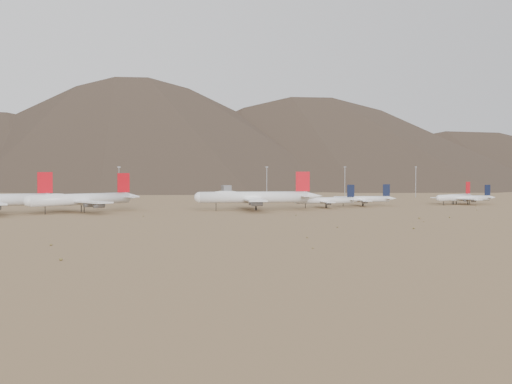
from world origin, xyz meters
name	(u,v)px	position (x,y,z in m)	size (l,w,h in m)	color
ground	(248,213)	(0.00, 0.00, 0.00)	(3000.00, 3000.00, 0.00)	#A07C52
mountain_ridge	(57,94)	(0.00, 900.00, 150.00)	(4400.00, 1000.00, 300.00)	#4A392C
widebody_centre	(81,199)	(-85.47, 38.27, 7.54)	(69.76, 55.90, 21.88)	white
widebody_east	(254,197)	(11.99, 20.45, 7.83)	(74.96, 59.09, 22.71)	white
narrowbody_a	(327,200)	(62.83, 26.06, 4.66)	(43.09, 31.55, 14.37)	white
narrowbody_b	(364,199)	(93.88, 34.10, 4.60)	(42.12, 31.07, 14.18)	white
narrowbody_c	(455,197)	(161.84, 28.14, 4.91)	(43.46, 32.60, 15.12)	white
narrowbody_d	(469,198)	(170.05, 24.21, 4.30)	(40.14, 29.02, 13.26)	white
control_tower	(226,195)	(30.00, 120.00, 5.32)	(8.00, 8.00, 12.00)	tan
mast_west	(119,183)	(-44.72, 136.90, 14.20)	(2.00, 0.60, 25.70)	gray
mast_centre	(267,182)	(56.32, 106.63, 14.20)	(2.00, 0.60, 25.70)	gray
mast_east	(345,181)	(135.91, 134.18, 14.20)	(2.00, 0.60, 25.70)	gray
mast_far_east	(416,180)	(200.36, 129.85, 14.20)	(2.00, 0.60, 25.70)	gray
desert_scrub	(289,229)	(-23.20, -104.28, 0.31)	(432.75, 184.40, 0.88)	brown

